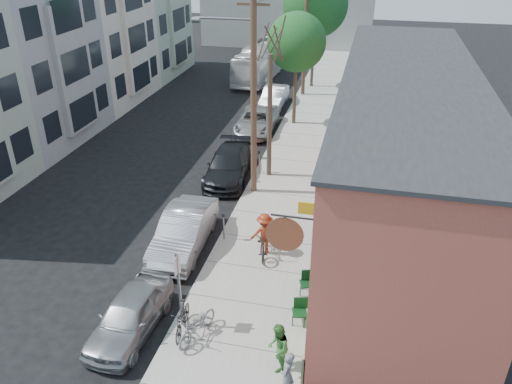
% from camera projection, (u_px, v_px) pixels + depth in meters
% --- Properties ---
extents(ground, '(120.00, 120.00, 0.00)m').
position_uv_depth(ground, '(158.00, 257.00, 19.73)').
color(ground, black).
extents(sidewalk, '(4.50, 58.00, 0.15)m').
position_uv_depth(sidewalk, '(305.00, 155.00, 28.29)').
color(sidewalk, '#A8A79C').
rests_on(sidewalk, ground).
extents(cafe_building, '(6.60, 20.20, 6.61)m').
position_uv_depth(cafe_building, '(401.00, 152.00, 20.66)').
color(cafe_building, '#A94D3E').
rests_on(cafe_building, ground).
extents(apartment_row, '(6.30, 32.00, 9.00)m').
position_uv_depth(apartment_row, '(66.00, 51.00, 32.01)').
color(apartment_row, '#A7B398').
rests_on(apartment_row, ground).
extents(sign_post, '(0.07, 0.45, 2.80)m').
position_uv_depth(sign_post, '(179.00, 283.00, 15.38)').
color(sign_post, slate).
rests_on(sign_post, sidewalk).
extents(parking_meter_near, '(0.14, 0.14, 1.24)m').
position_uv_depth(parking_meter_near, '(224.00, 222.00, 20.20)').
color(parking_meter_near, slate).
rests_on(parking_meter_near, sidewalk).
extents(parking_meter_far, '(0.14, 0.14, 1.24)m').
position_uv_depth(parking_meter_far, '(259.00, 158.00, 25.80)').
color(parking_meter_far, slate).
rests_on(parking_meter_far, sidewalk).
extents(utility_pole_near, '(3.57, 0.28, 10.00)m').
position_uv_depth(utility_pole_near, '(252.00, 85.00, 21.92)').
color(utility_pole_near, '#503A28').
rests_on(utility_pole_near, sidewalk).
extents(utility_pole_far, '(1.80, 0.28, 10.00)m').
position_uv_depth(utility_pole_far, '(306.00, 24.00, 35.91)').
color(utility_pole_far, '#503A28').
rests_on(utility_pole_far, sidewalk).
extents(tree_bare, '(0.24, 0.24, 6.20)m').
position_uv_depth(tree_bare, '(270.00, 118.00, 24.49)').
color(tree_bare, '#44392C').
rests_on(tree_bare, sidewalk).
extents(tree_leafy_mid, '(3.62, 3.62, 6.99)m').
position_uv_depth(tree_leafy_mid, '(297.00, 42.00, 30.35)').
color(tree_leafy_mid, '#44392C').
rests_on(tree_leafy_mid, sidewalk).
extents(tree_leafy_far, '(4.90, 4.90, 8.66)m').
position_uv_depth(tree_leafy_far, '(315.00, 5.00, 37.40)').
color(tree_leafy_far, '#44392C').
rests_on(tree_leafy_far, sidewalk).
extents(patio_chair_a, '(0.64, 0.64, 0.88)m').
position_uv_depth(patio_chair_a, '(307.00, 284.00, 17.33)').
color(patio_chair_a, '#103918').
rests_on(patio_chair_a, sidewalk).
extents(patio_chair_b, '(0.61, 0.61, 0.88)m').
position_uv_depth(patio_chair_b, '(300.00, 312.00, 16.05)').
color(patio_chair_b, '#103918').
rests_on(patio_chair_b, sidewalk).
extents(patron_grey, '(0.42, 0.59, 1.53)m').
position_uv_depth(patron_grey, '(287.00, 375.00, 13.40)').
color(patron_grey, slate).
rests_on(patron_grey, sidewalk).
extents(patron_green, '(0.67, 0.82, 1.57)m').
position_uv_depth(patron_green, '(278.00, 348.00, 14.24)').
color(patron_green, '#33712D').
rests_on(patron_green, sidewalk).
extents(cyclist, '(1.25, 0.94, 1.72)m').
position_uv_depth(cyclist, '(265.00, 234.00, 19.38)').
color(cyclist, maroon).
rests_on(cyclist, sidewalk).
extents(cyclist_bike, '(1.10, 2.25, 1.13)m').
position_uv_depth(cyclist_bike, '(264.00, 240.00, 19.52)').
color(cyclist_bike, black).
rests_on(cyclist_bike, sidewalk).
extents(parked_bike_a, '(0.65, 1.70, 1.00)m').
position_uv_depth(parked_bike_a, '(182.00, 319.00, 15.68)').
color(parked_bike_a, black).
rests_on(parked_bike_a, sidewalk).
extents(parked_bike_b, '(1.15, 1.93, 0.96)m').
position_uv_depth(parked_bike_b, '(197.00, 325.00, 15.47)').
color(parked_bike_b, slate).
rests_on(parked_bike_b, sidewalk).
extents(car_0, '(1.75, 4.04, 1.36)m').
position_uv_depth(car_0, '(130.00, 315.00, 15.82)').
color(car_0, gray).
rests_on(car_0, ground).
extents(car_1, '(1.87, 4.86, 1.58)m').
position_uv_depth(car_1, '(184.00, 231.00, 19.96)').
color(car_1, '#A6A6AD').
rests_on(car_1, ground).
extents(car_2, '(2.51, 5.16, 1.45)m').
position_uv_depth(car_2, '(229.00, 165.00, 25.58)').
color(car_2, black).
rests_on(car_2, ground).
extents(car_3, '(2.46, 5.06, 1.39)m').
position_uv_depth(car_3, '(257.00, 121.00, 31.54)').
color(car_3, '#989C9F').
rests_on(car_3, ground).
extents(car_4, '(1.50, 4.28, 1.41)m').
position_uv_depth(car_4, '(274.00, 97.00, 35.92)').
color(car_4, '#A7AAAF').
rests_on(car_4, ground).
extents(bus, '(2.86, 10.17, 2.80)m').
position_uv_depth(bus, '(261.00, 61.00, 42.49)').
color(bus, white).
rests_on(bus, ground).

